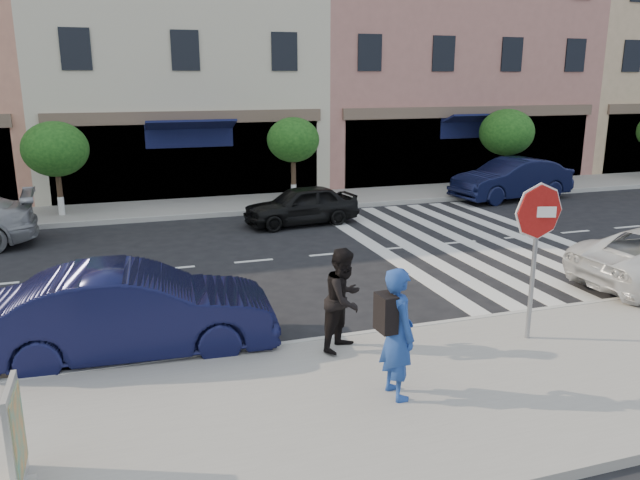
{
  "coord_description": "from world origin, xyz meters",
  "views": [
    {
      "loc": [
        -3.16,
        -11.1,
        4.58
      ],
      "look_at": [
        0.62,
        0.43,
        1.4
      ],
      "focal_mm": 35.0,
      "sensor_mm": 36.0,
      "label": 1
    }
  ],
  "objects_px": {
    "walker": "(344,299)",
    "car_far_mid": "(301,205)",
    "car_far_right": "(511,179)",
    "stop_sign": "(538,228)",
    "photographer": "(397,333)",
    "poster_board": "(16,439)",
    "car_near_mid": "(134,312)"
  },
  "relations": [
    {
      "from": "car_far_mid",
      "to": "stop_sign",
      "type": "bearing_deg",
      "value": -0.37
    },
    {
      "from": "poster_board",
      "to": "walker",
      "type": "bearing_deg",
      "value": 26.52
    },
    {
      "from": "walker",
      "to": "car_far_mid",
      "type": "bearing_deg",
      "value": 38.2
    },
    {
      "from": "walker",
      "to": "car_far_mid",
      "type": "relative_size",
      "value": 0.48
    },
    {
      "from": "stop_sign",
      "to": "poster_board",
      "type": "distance_m",
      "value": 8.19
    },
    {
      "from": "walker",
      "to": "car_near_mid",
      "type": "relative_size",
      "value": 0.37
    },
    {
      "from": "car_far_right",
      "to": "walker",
      "type": "bearing_deg",
      "value": -51.74
    },
    {
      "from": "photographer",
      "to": "walker",
      "type": "relative_size",
      "value": 1.1
    },
    {
      "from": "photographer",
      "to": "car_far_mid",
      "type": "bearing_deg",
      "value": -13.54
    },
    {
      "from": "walker",
      "to": "car_far_mid",
      "type": "height_order",
      "value": "walker"
    },
    {
      "from": "car_near_mid",
      "to": "photographer",
      "type": "bearing_deg",
      "value": -126.29
    },
    {
      "from": "poster_board",
      "to": "photographer",
      "type": "bearing_deg",
      "value": 7.07
    },
    {
      "from": "stop_sign",
      "to": "poster_board",
      "type": "xyz_separation_m",
      "value": [
        -7.89,
        -1.71,
        -1.38
      ]
    },
    {
      "from": "photographer",
      "to": "car_far_mid",
      "type": "height_order",
      "value": "photographer"
    },
    {
      "from": "poster_board",
      "to": "car_far_right",
      "type": "bearing_deg",
      "value": 40.76
    },
    {
      "from": "car_near_mid",
      "to": "car_far_right",
      "type": "relative_size",
      "value": 0.98
    },
    {
      "from": "walker",
      "to": "car_near_mid",
      "type": "bearing_deg",
      "value": 121.08
    },
    {
      "from": "stop_sign",
      "to": "poster_board",
      "type": "bearing_deg",
      "value": -149.38
    },
    {
      "from": "stop_sign",
      "to": "walker",
      "type": "bearing_deg",
      "value": -172.5
    },
    {
      "from": "car_near_mid",
      "to": "car_far_right",
      "type": "bearing_deg",
      "value": -51.52
    },
    {
      "from": "poster_board",
      "to": "car_far_mid",
      "type": "height_order",
      "value": "poster_board"
    },
    {
      "from": "car_near_mid",
      "to": "car_far_mid",
      "type": "height_order",
      "value": "car_near_mid"
    },
    {
      "from": "walker",
      "to": "poster_board",
      "type": "bearing_deg",
      "value": 166.92
    },
    {
      "from": "poster_board",
      "to": "car_far_mid",
      "type": "distance_m",
      "value": 13.72
    },
    {
      "from": "stop_sign",
      "to": "car_far_mid",
      "type": "height_order",
      "value": "stop_sign"
    },
    {
      "from": "car_near_mid",
      "to": "car_far_mid",
      "type": "bearing_deg",
      "value": -29.06
    },
    {
      "from": "stop_sign",
      "to": "photographer",
      "type": "distance_m",
      "value": 3.41
    },
    {
      "from": "stop_sign",
      "to": "car_near_mid",
      "type": "height_order",
      "value": "stop_sign"
    },
    {
      "from": "walker",
      "to": "car_far_mid",
      "type": "distance_m",
      "value": 9.83
    },
    {
      "from": "stop_sign",
      "to": "car_near_mid",
      "type": "xyz_separation_m",
      "value": [
        -6.53,
        1.79,
        -1.36
      ]
    },
    {
      "from": "poster_board",
      "to": "car_near_mid",
      "type": "xyz_separation_m",
      "value": [
        1.36,
        3.5,
        0.02
      ]
    },
    {
      "from": "stop_sign",
      "to": "car_far_mid",
      "type": "bearing_deg",
      "value": 114.63
    }
  ]
}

